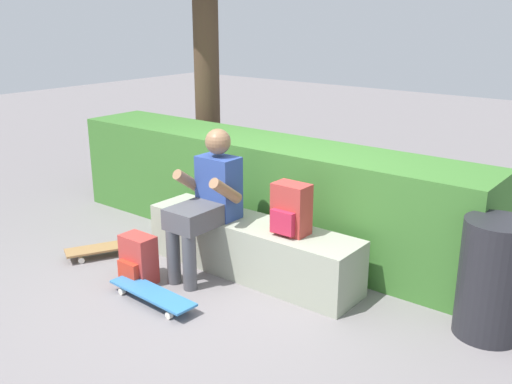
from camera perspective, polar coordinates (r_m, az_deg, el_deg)
ground_plane at (r=4.67m, az=-3.25°, el=-9.46°), size 24.00×24.00×0.00m
bench_main at (r=4.81m, az=-0.50°, el=-5.53°), size 1.94×0.46×0.46m
person_skater at (r=4.69m, az=-4.88°, el=-0.66°), size 0.49×0.62×1.21m
skateboard_near_person at (r=4.48m, az=-10.26°, el=-9.87°), size 0.81×0.24×0.09m
skateboard_beside_bench at (r=5.38m, az=-14.15°, el=-5.31°), size 0.54×0.80×0.09m
backpack_on_bench at (r=4.43m, az=3.45°, el=-1.77°), size 0.28×0.23×0.40m
backpack_on_ground at (r=4.77m, az=-11.62°, el=-6.62°), size 0.28×0.23×0.40m
hedge_row at (r=5.51m, az=0.56°, el=0.30°), size 4.35×0.72×0.97m
trash_bin at (r=4.18m, az=22.39°, el=-7.96°), size 0.45×0.45×0.82m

